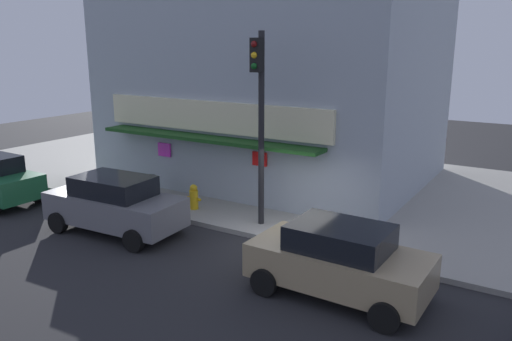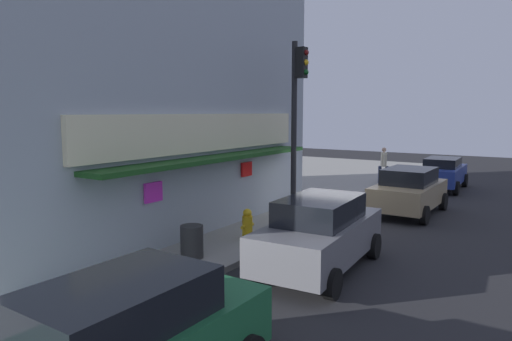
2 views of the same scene
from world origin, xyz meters
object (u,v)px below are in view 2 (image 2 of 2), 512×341
trash_can (192,242)px  parked_car_blue (442,173)px  pedestrian (384,163)px  parked_car_tan (409,191)px  potted_plant_by_doorway (106,235)px  traffic_light (297,108)px  fire_hydrant (247,224)px  parked_car_grey (320,233)px

trash_can → parked_car_blue: (14.87, -2.90, 0.25)m
trash_can → parked_car_blue: 15.15m
pedestrian → parked_car_tan: pedestrian is taller
potted_plant_by_doorway → traffic_light: bearing=-19.0°
fire_hydrant → parked_car_grey: (-0.89, -2.65, 0.33)m
fire_hydrant → parked_car_blue: (12.68, -2.74, 0.24)m
pedestrian → parked_car_grey: size_ratio=0.41×
pedestrian → potted_plant_by_doorway: 15.57m
traffic_light → fire_hydrant: size_ratio=6.80×
parked_car_blue → parked_car_grey: 13.57m
pedestrian → parked_car_grey: bearing=-168.7°
parked_car_blue → pedestrian: bearing=101.5°
trash_can → potted_plant_by_doorway: potted_plant_by_doorway is taller
fire_hydrant → parked_car_blue: 12.97m
parked_car_grey → traffic_light: bearing=35.4°
trash_can → pedestrian: (14.32, -0.21, 0.59)m
fire_hydrant → parked_car_tan: bearing=-23.7°
traffic_light → potted_plant_by_doorway: traffic_light is taller
potted_plant_by_doorway → parked_car_tan: size_ratio=0.24×
fire_hydrant → parked_car_blue: bearing=-12.2°
trash_can → pedestrian: size_ratio=0.45×
traffic_light → potted_plant_by_doorway: bearing=161.0°
traffic_light → parked_car_tan: 5.46m
potted_plant_by_doorway → parked_car_tan: parked_car_tan is taller
trash_can → pedestrian: bearing=-0.9°
traffic_light → pedestrian: traffic_light is taller
fire_hydrant → potted_plant_by_doorway: (-3.30, 1.93, 0.17)m
parked_car_blue → potted_plant_by_doorway: bearing=163.7°
parked_car_grey → fire_hydrant: bearing=71.5°
pedestrian → parked_car_tan: 6.38m
fire_hydrant → potted_plant_by_doorway: 3.83m
parked_car_tan → parked_car_grey: parked_car_grey is taller
fire_hydrant → parked_car_tan: size_ratio=0.21×
fire_hydrant → parked_car_tan: parked_car_tan is taller
traffic_light → potted_plant_by_doorway: 7.02m
traffic_light → trash_can: size_ratio=7.15×
pedestrian → parked_car_tan: (-5.75, -2.75, -0.29)m
potted_plant_by_doorway → parked_car_blue: (15.98, -4.67, 0.08)m
fire_hydrant → traffic_light: bearing=-2.8°
parked_car_tan → traffic_light: bearing=144.3°
traffic_light → pedestrian: bearing=0.5°
trash_can → parked_car_tan: bearing=-19.1°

